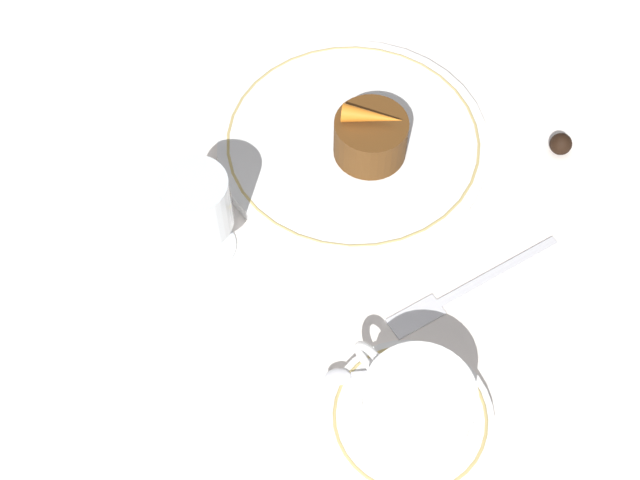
# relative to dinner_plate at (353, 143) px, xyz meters

# --- Properties ---
(ground_plane) EXTENTS (3.00, 3.00, 0.00)m
(ground_plane) POSITION_rel_dinner_plate_xyz_m (-0.01, 0.03, -0.01)
(ground_plane) COLOR white
(dinner_plate) EXTENTS (0.27, 0.27, 0.01)m
(dinner_plate) POSITION_rel_dinner_plate_xyz_m (0.00, 0.00, 0.00)
(dinner_plate) COLOR white
(dinner_plate) RESTS_ON ground_plane
(saucer) EXTENTS (0.14, 0.14, 0.01)m
(saucer) POSITION_rel_dinner_plate_xyz_m (-0.24, 0.16, -0.00)
(saucer) COLOR white
(saucer) RESTS_ON ground_plane
(coffee_cup) EXTENTS (0.12, 0.09, 0.05)m
(coffee_cup) POSITION_rel_dinner_plate_xyz_m (-0.24, 0.16, 0.03)
(coffee_cup) COLOR white
(coffee_cup) RESTS_ON saucer
(spoon) EXTENTS (0.07, 0.10, 0.00)m
(spoon) POSITION_rel_dinner_plate_xyz_m (-0.19, 0.16, 0.00)
(spoon) COLOR silver
(spoon) RESTS_ON saucer
(wine_glass) EXTENTS (0.06, 0.06, 0.10)m
(wine_glass) POSITION_rel_dinner_plate_xyz_m (0.01, 0.18, 0.06)
(wine_glass) COLOR silver
(wine_glass) RESTS_ON ground_plane
(fork) EXTENTS (0.05, 0.18, 0.01)m
(fork) POSITION_rel_dinner_plate_xyz_m (-0.18, 0.05, -0.01)
(fork) COLOR silver
(fork) RESTS_ON ground_plane
(dessert_cake) EXTENTS (0.07, 0.07, 0.04)m
(dessert_cake) POSITION_rel_dinner_plate_xyz_m (-0.02, -0.00, 0.03)
(dessert_cake) COLOR #563314
(dessert_cake) RESTS_ON dinner_plate
(carrot_garnish) EXTENTS (0.06, 0.05, 0.02)m
(carrot_garnish) POSITION_rel_dinner_plate_xyz_m (-0.02, -0.00, 0.06)
(carrot_garnish) COLOR orange
(carrot_garnish) RESTS_ON dessert_cake
(chocolate_truffle) EXTENTS (0.02, 0.02, 0.02)m
(chocolate_truffle) POSITION_rel_dinner_plate_xyz_m (-0.14, -0.15, 0.00)
(chocolate_truffle) COLOR black
(chocolate_truffle) RESTS_ON ground_plane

